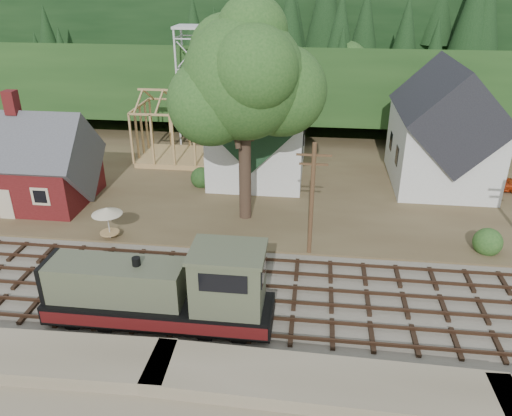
# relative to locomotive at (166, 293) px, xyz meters

# --- Properties ---
(ground) EXTENTS (140.00, 140.00, 0.00)m
(ground) POSITION_rel_locomotive_xyz_m (0.36, 3.00, -2.12)
(ground) COLOR #384C1E
(ground) RESTS_ON ground
(embankment) EXTENTS (64.00, 5.00, 1.60)m
(embankment) POSITION_rel_locomotive_xyz_m (0.36, -5.50, -2.12)
(embankment) COLOR #7F7259
(embankment) RESTS_ON ground
(railroad_bed) EXTENTS (64.00, 11.00, 0.16)m
(railroad_bed) POSITION_rel_locomotive_xyz_m (0.36, 3.00, -2.04)
(railroad_bed) COLOR #726B5B
(railroad_bed) RESTS_ON ground
(village_flat) EXTENTS (64.00, 26.00, 0.30)m
(village_flat) POSITION_rel_locomotive_xyz_m (0.36, 21.00, -1.97)
(village_flat) COLOR brown
(village_flat) RESTS_ON ground
(hillside) EXTENTS (70.00, 28.96, 12.74)m
(hillside) POSITION_rel_locomotive_xyz_m (0.36, 45.00, -2.12)
(hillside) COLOR #1E3F19
(hillside) RESTS_ON ground
(ridge) EXTENTS (80.00, 20.00, 12.00)m
(ridge) POSITION_rel_locomotive_xyz_m (0.36, 61.00, -2.12)
(ridge) COLOR black
(ridge) RESTS_ON ground
(depot) EXTENTS (10.80, 7.41, 9.00)m
(depot) POSITION_rel_locomotive_xyz_m (-15.64, 14.00, 1.09)
(depot) COLOR #521213
(depot) RESTS_ON village_flat
(church) EXTENTS (8.40, 15.17, 13.00)m
(church) POSITION_rel_locomotive_xyz_m (2.36, 22.68, 3.06)
(church) COLOR silver
(church) RESTS_ON village_flat
(farmhouse) EXTENTS (8.40, 10.80, 10.60)m
(farmhouse) POSITION_rel_locomotive_xyz_m (18.36, 22.00, 2.74)
(farmhouse) COLOR silver
(farmhouse) RESTS_ON village_flat
(timber_frame) EXTENTS (8.20, 6.20, 6.99)m
(timber_frame) POSITION_rel_locomotive_xyz_m (-5.64, 25.00, 1.15)
(timber_frame) COLOR tan
(timber_frame) RESTS_ON village_flat
(lattice_tower) EXTENTS (3.20, 3.20, 12.12)m
(lattice_tower) POSITION_rel_locomotive_xyz_m (-5.64, 31.00, 7.91)
(lattice_tower) COLOR silver
(lattice_tower) RESTS_ON village_flat
(big_tree) EXTENTS (10.90, 8.40, 14.70)m
(big_tree) POSITION_rel_locomotive_xyz_m (2.53, 13.08, 8.10)
(big_tree) COLOR #38281E
(big_tree) RESTS_ON village_flat
(telegraph_pole_near) EXTENTS (2.20, 0.28, 8.00)m
(telegraph_pole_near) POSITION_rel_locomotive_xyz_m (7.36, 8.20, 2.13)
(telegraph_pole_near) COLOR #4C331E
(telegraph_pole_near) RESTS_ON ground
(locomotive) EXTENTS (11.97, 2.99, 4.79)m
(locomotive) POSITION_rel_locomotive_xyz_m (0.00, 0.00, 0.00)
(locomotive) COLOR black
(locomotive) RESTS_ON railroad_bed
(car_blue) EXTENTS (1.64, 3.35, 1.10)m
(car_blue) POSITION_rel_locomotive_xyz_m (-13.01, 13.76, -1.27)
(car_blue) COLOR #5B91C4
(car_blue) RESTS_ON village_flat
(car_red) EXTENTS (4.23, 2.08, 1.15)m
(car_red) POSITION_rel_locomotive_xyz_m (23.21, 20.86, -1.24)
(car_red) COLOR #B9330E
(car_red) RESTS_ON village_flat
(patio_set) EXTENTS (2.12, 2.12, 2.36)m
(patio_set) POSITION_rel_locomotive_xyz_m (-6.69, 8.50, 0.19)
(patio_set) COLOR silver
(patio_set) RESTS_ON village_flat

